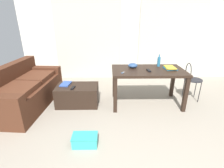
# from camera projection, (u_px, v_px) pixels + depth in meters

# --- Properties ---
(ground_plane) EXTENTS (8.75, 8.75, 0.00)m
(ground_plane) POSITION_uv_depth(u_px,v_px,m) (140.00, 114.00, 3.18)
(ground_plane) COLOR gray
(wall_back) EXTENTS (6.15, 0.10, 2.52)m
(wall_back) POSITION_uv_depth(u_px,v_px,m) (130.00, 35.00, 4.77)
(wall_back) COLOR silver
(wall_back) RESTS_ON ground
(curtains) EXTENTS (4.20, 0.03, 2.17)m
(curtains) POSITION_uv_depth(u_px,v_px,m) (130.00, 41.00, 4.76)
(curtains) COLOR beige
(curtains) RESTS_ON ground
(couch) EXTENTS (0.97, 1.87, 0.85)m
(couch) POSITION_uv_depth(u_px,v_px,m) (25.00, 90.00, 3.41)
(couch) COLOR #4C2819
(couch) RESTS_ON ground
(coffee_table) EXTENTS (0.85, 0.53, 0.41)m
(coffee_table) POSITION_uv_depth(u_px,v_px,m) (78.00, 95.00, 3.50)
(coffee_table) COLOR black
(coffee_table) RESTS_ON ground
(craft_table) EXTENTS (1.43, 0.79, 0.75)m
(craft_table) POSITION_uv_depth(u_px,v_px,m) (148.00, 74.00, 3.36)
(craft_table) COLOR black
(craft_table) RESTS_ON ground
(wire_chair) EXTENTS (0.37, 0.39, 0.83)m
(wire_chair) POSITION_uv_depth(u_px,v_px,m) (191.00, 77.00, 3.59)
(wire_chair) COLOR black
(wire_chair) RESTS_ON ground
(bottle_near) EXTENTS (0.06, 0.06, 0.25)m
(bottle_near) POSITION_uv_depth(u_px,v_px,m) (159.00, 61.00, 3.51)
(bottle_near) COLOR teal
(bottle_near) RESTS_ON craft_table
(bowl) EXTENTS (0.19, 0.19, 0.09)m
(bowl) POSITION_uv_depth(u_px,v_px,m) (133.00, 65.00, 3.43)
(bowl) COLOR #2D4C7A
(bowl) RESTS_ON craft_table
(book_stack) EXTENTS (0.24, 0.29, 0.04)m
(book_stack) POSITION_uv_depth(u_px,v_px,m) (170.00, 68.00, 3.35)
(book_stack) COLOR #1E668C
(book_stack) RESTS_ON craft_table
(tv_remote_on_table) EXTENTS (0.06, 0.15, 0.03)m
(tv_remote_on_table) POSITION_uv_depth(u_px,v_px,m) (149.00, 71.00, 3.22)
(tv_remote_on_table) COLOR black
(tv_remote_on_table) RESTS_ON craft_table
(scissors) EXTENTS (0.08, 0.10, 0.00)m
(scissors) POSITION_uv_depth(u_px,v_px,m) (123.00, 73.00, 3.13)
(scissors) COLOR #9EA0A5
(scissors) RESTS_ON craft_table
(tv_remote_primary) EXTENTS (0.08, 0.16, 0.02)m
(tv_remote_primary) POSITION_uv_depth(u_px,v_px,m) (73.00, 88.00, 3.30)
(tv_remote_primary) COLOR black
(tv_remote_primary) RESTS_ON coffee_table
(magazine) EXTENTS (0.21, 0.30, 0.03)m
(magazine) POSITION_uv_depth(u_px,v_px,m) (66.00, 84.00, 3.49)
(magazine) COLOR #33519E
(magazine) RESTS_ON coffee_table
(shoebox) EXTENTS (0.36, 0.21, 0.16)m
(shoebox) POSITION_uv_depth(u_px,v_px,m) (85.00, 140.00, 2.39)
(shoebox) COLOR #33B2AD
(shoebox) RESTS_ON ground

